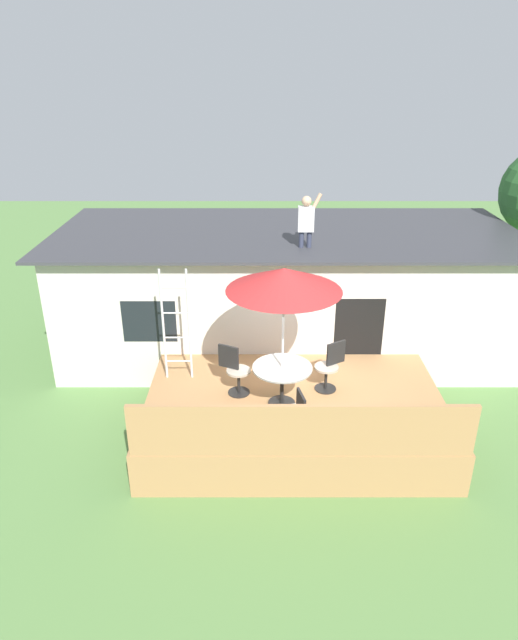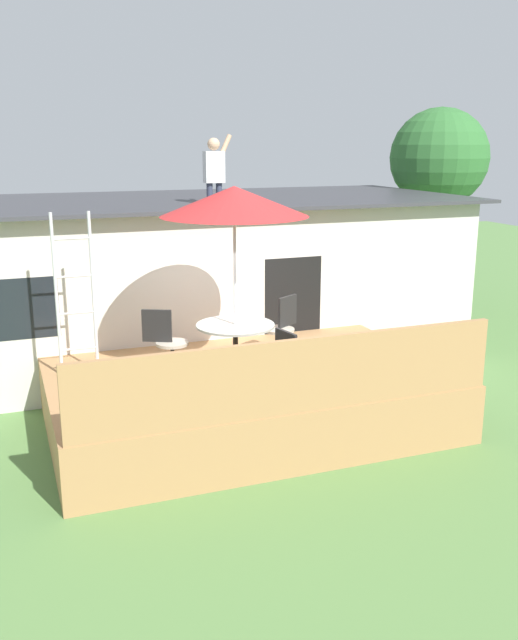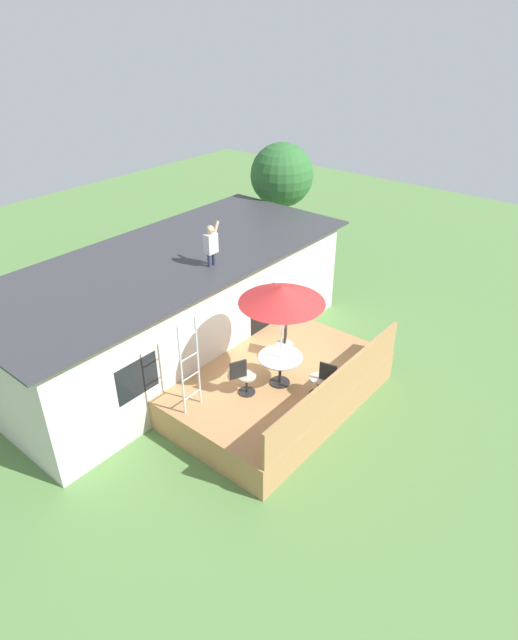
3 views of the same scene
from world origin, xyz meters
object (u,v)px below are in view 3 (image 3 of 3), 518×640
object	(u,v)px
patio_umbrella	(282,295)
patio_chair_near	(322,379)
patio_chair_right	(285,343)
backyard_tree	(282,176)
step_ladder	(190,367)
person_figure	(211,243)
patio_chair_left	(244,377)
patio_table	(280,362)

from	to	relation	value
patio_umbrella	patio_chair_near	xyz separation A→B (m)	(0.22, -1.02, -1.89)
patio_chair_right	backyard_tree	bearing A→B (deg)	-172.59
patio_umbrella	patio_chair_right	world-z (taller)	patio_umbrella
step_ladder	person_figure	bearing A→B (deg)	34.02
step_ladder	patio_chair_near	distance (m)	2.98
step_ladder	patio_chair_left	distance (m)	1.38
patio_chair_right	backyard_tree	distance (m)	7.49
patio_chair_left	person_figure	bearing A→B (deg)	83.41
patio_chair_left	patio_chair_right	size ratio (longest dim) A/B	1.00
patio_chair_left	patio_chair_right	bearing A→B (deg)	30.02
patio_chair_near	patio_table	bearing A→B (deg)	0.00
patio_umbrella	step_ladder	size ratio (longest dim) A/B	1.15
step_ladder	patio_chair_right	xyz separation A→B (m)	(2.83, -0.40, -0.64)
patio_chair_left	patio_table	bearing A→B (deg)	0.00
patio_table	patio_chair_left	xyz separation A→B (m)	(-0.84, 0.40, -0.13)
patio_chair_left	patio_chair_right	distance (m)	1.73
backyard_tree	patio_chair_right	bearing A→B (deg)	-141.61
patio_table	patio_umbrella	size ratio (longest dim) A/B	0.41
step_ladder	patio_umbrella	bearing A→B (deg)	-25.82
person_figure	backyard_tree	xyz separation A→B (m)	(5.94, 2.36, -0.01)
patio_umbrella	backyard_tree	distance (m)	8.19
backyard_tree	patio_table	bearing A→B (deg)	-142.55
patio_table	patio_chair_right	distance (m)	1.05
patio_table	patio_chair_right	world-z (taller)	patio_chair_right
patio_chair_left	backyard_tree	distance (m)	8.92
patio_chair_right	patio_chair_left	bearing A→B (deg)	-26.42
patio_umbrella	patio_chair_right	distance (m)	2.16
person_figure	patio_chair_right	bearing A→B (deg)	-80.66
patio_table	patio_chair_near	bearing A→B (deg)	-77.89
patio_chair_right	patio_chair_near	xyz separation A→B (m)	(-0.67, -1.55, 0.00)
step_ladder	patio_chair_right	bearing A→B (deg)	-8.05
step_ladder	backyard_tree	xyz separation A→B (m)	(8.43, 4.04, 1.58)
patio_chair_left	backyard_tree	xyz separation A→B (m)	(7.33, 4.58, 2.23)
step_ladder	patio_chair_left	world-z (taller)	step_ladder
patio_table	backyard_tree	distance (m)	8.45
patio_umbrella	patio_chair_near	distance (m)	2.16
patio_umbrella	step_ladder	bearing A→B (deg)	154.18
step_ladder	person_figure	xyz separation A→B (m)	(2.49, 1.68, 1.60)
patio_table	step_ladder	size ratio (longest dim) A/B	0.47
patio_table	person_figure	xyz separation A→B (m)	(0.55, 2.61, 2.11)
patio_table	backyard_tree	world-z (taller)	backyard_tree
patio_chair_right	backyard_tree	size ratio (longest dim) A/B	0.20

